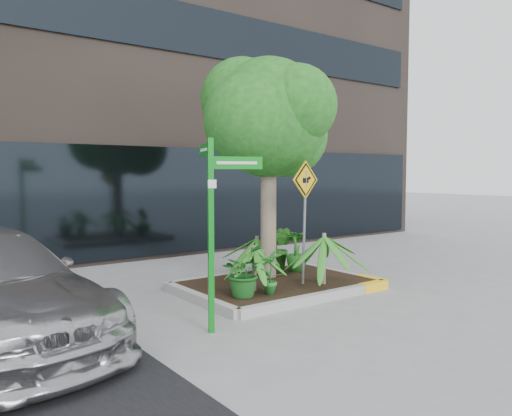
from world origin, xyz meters
TOP-DOWN VIEW (x-y plane):
  - ground at (0.00, 0.00)m, footprint 80.00×80.00m
  - planter at (0.23, 0.27)m, footprint 3.35×2.36m
  - tree at (0.32, 0.72)m, footprint 2.81×2.49m
  - palm_front at (0.71, -0.36)m, footprint 1.00×1.00m
  - palm_left at (-0.56, -0.05)m, footprint 0.84×0.84m
  - palm_back at (0.28, 1.01)m, footprint 0.82×0.82m
  - shrub_a at (-0.94, -0.24)m, footprint 0.98×0.98m
  - shrub_b at (1.09, 0.78)m, footprint 0.62×0.62m
  - shrub_c at (-0.49, -0.39)m, footprint 0.39×0.39m
  - shrub_d at (0.99, 1.15)m, footprint 0.63×0.63m
  - street_sign_post at (-1.94, -1.03)m, footprint 0.71×0.90m
  - cattle_sign at (0.44, -0.17)m, footprint 0.65×0.13m

SIDE VIEW (x-z plane):
  - ground at x=0.00m, z-range 0.00..0.00m
  - planter at x=0.23m, z-range 0.03..0.18m
  - shrub_c at x=-0.49m, z-range 0.15..0.87m
  - shrub_a at x=-0.94m, z-range 0.15..0.93m
  - shrub_b at x=1.09m, z-range 0.15..0.94m
  - shrub_d at x=0.99m, z-range 0.15..1.00m
  - palm_back at x=0.28m, z-range 0.38..1.29m
  - palm_left at x=-0.56m, z-range 0.38..1.31m
  - palm_front at x=0.71m, z-range 0.42..1.53m
  - street_sign_post at x=-1.94m, z-range 0.30..2.82m
  - cattle_sign at x=0.44m, z-range 0.53..2.66m
  - tree at x=0.32m, z-range 0.97..5.18m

